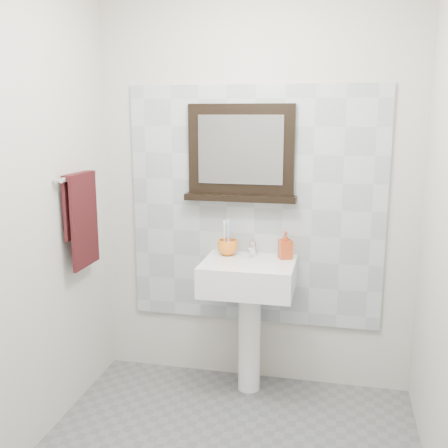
{
  "coord_description": "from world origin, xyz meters",
  "views": [
    {
      "loc": [
        0.51,
        -2.11,
        1.72
      ],
      "look_at": [
        -0.08,
        0.55,
        1.15
      ],
      "focal_mm": 42.0,
      "sensor_mm": 36.0,
      "label": 1
    }
  ],
  "objects_px": {
    "framed_mirror": "(241,155)",
    "hand_towel": "(81,213)",
    "pedestal_sink": "(249,290)",
    "soap_dispenser": "(285,245)",
    "toothbrush_cup": "(228,247)"
  },
  "relations": [
    {
      "from": "soap_dispenser",
      "to": "framed_mirror",
      "type": "xyz_separation_m",
      "value": [
        -0.29,
        0.08,
        0.53
      ]
    },
    {
      "from": "framed_mirror",
      "to": "hand_towel",
      "type": "relative_size",
      "value": 1.26
    },
    {
      "from": "framed_mirror",
      "to": "hand_towel",
      "type": "height_order",
      "value": "framed_mirror"
    },
    {
      "from": "toothbrush_cup",
      "to": "hand_towel",
      "type": "height_order",
      "value": "hand_towel"
    },
    {
      "from": "toothbrush_cup",
      "to": "hand_towel",
      "type": "distance_m",
      "value": 0.91
    },
    {
      "from": "framed_mirror",
      "to": "toothbrush_cup",
      "type": "bearing_deg",
      "value": -130.61
    },
    {
      "from": "pedestal_sink",
      "to": "framed_mirror",
      "type": "bearing_deg",
      "value": 114.95
    },
    {
      "from": "soap_dispenser",
      "to": "hand_towel",
      "type": "height_order",
      "value": "hand_towel"
    },
    {
      "from": "soap_dispenser",
      "to": "pedestal_sink",
      "type": "bearing_deg",
      "value": -174.92
    },
    {
      "from": "toothbrush_cup",
      "to": "framed_mirror",
      "type": "distance_m",
      "value": 0.58
    },
    {
      "from": "pedestal_sink",
      "to": "soap_dispenser",
      "type": "bearing_deg",
      "value": 27.69
    },
    {
      "from": "pedestal_sink",
      "to": "framed_mirror",
      "type": "relative_size",
      "value": 1.38
    },
    {
      "from": "framed_mirror",
      "to": "hand_towel",
      "type": "distance_m",
      "value": 1.01
    },
    {
      "from": "framed_mirror",
      "to": "hand_towel",
      "type": "bearing_deg",
      "value": -152.86
    },
    {
      "from": "soap_dispenser",
      "to": "framed_mirror",
      "type": "distance_m",
      "value": 0.61
    }
  ]
}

